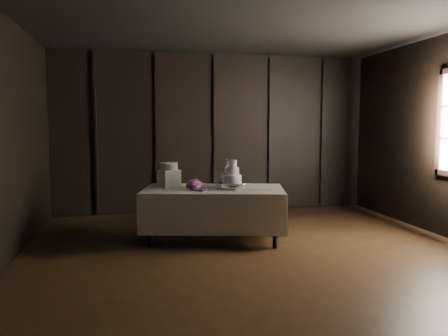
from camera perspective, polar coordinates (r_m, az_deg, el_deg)
room at (r=4.96m, az=6.05°, el=3.70°), size 6.08×7.08×3.08m
display_table at (r=6.31m, az=-1.34°, el=-5.76°), size 2.17×1.46×0.76m
cake_stand at (r=6.24m, az=1.08°, el=-2.27°), size 0.59×0.59×0.09m
wedding_cake at (r=6.20m, az=0.90°, el=-0.73°), size 0.30×0.26×0.32m
bouquet at (r=6.11m, az=-3.86°, el=-2.26°), size 0.49×0.49×0.19m
box_pedestal at (r=6.44m, az=-7.18°, el=-1.35°), size 0.34×0.34×0.25m
small_cake at (r=6.42m, az=-7.20°, el=0.21°), size 0.29×0.29×0.10m
cake_knife at (r=6.11m, az=4.14°, el=-2.83°), size 0.33×0.21×0.01m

